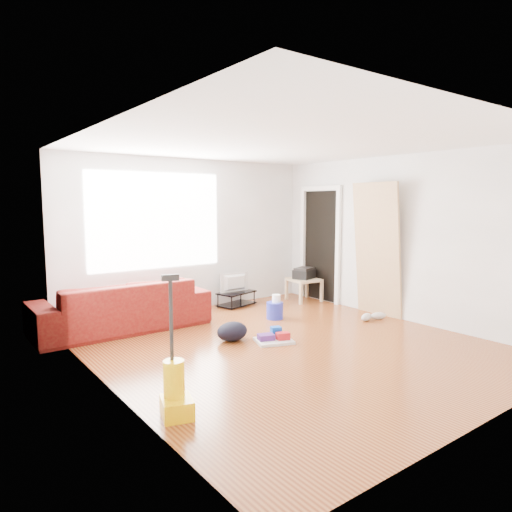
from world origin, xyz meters
TOP-DOWN VIEW (x-y plane):
  - room at (0.07, 0.15)m, footprint 4.51×5.01m
  - sofa at (-1.40, 1.95)m, footprint 2.39×0.93m
  - tv_stand at (0.73, 2.22)m, footprint 0.73×0.53m
  - tv at (0.73, 2.22)m, footprint 0.57×0.07m
  - side_table at (1.95, 1.83)m, footprint 0.56×0.56m
  - printer at (1.95, 1.83)m, footprint 0.45×0.40m
  - bucket at (0.70, 1.13)m, footprint 0.28×0.28m
  - toilet_paper at (0.73, 1.13)m, footprint 0.13×0.13m
  - cleaning_tray at (-0.04, 0.22)m, footprint 0.55×0.49m
  - backpack at (-0.45, 0.59)m, footprint 0.52×0.46m
  - sneakers at (1.85, 0.18)m, footprint 0.50×0.25m
  - vacuum at (-2.00, -0.88)m, footprint 0.32×0.35m
  - door_panel at (2.13, 0.35)m, footprint 0.26×0.84m

SIDE VIEW (x-z plane):
  - sofa at x=-1.40m, z-range -0.35..0.35m
  - bucket at x=0.70m, z-range -0.13..0.13m
  - backpack at x=-0.45m, z-range -0.12..0.12m
  - door_panel at x=2.13m, z-range -1.05..1.05m
  - cleaning_tray at x=-0.04m, z-range -0.03..0.13m
  - sneakers at x=1.85m, z-range 0.00..0.11m
  - tv_stand at x=0.73m, z-range 0.01..0.25m
  - toilet_paper at x=0.73m, z-range 0.13..0.25m
  - vacuum at x=-2.00m, z-range -0.38..0.82m
  - side_table at x=1.95m, z-range 0.14..0.55m
  - tv at x=0.73m, z-range 0.25..0.57m
  - printer at x=1.95m, z-range 0.41..0.61m
  - room at x=0.07m, z-range 0.00..2.51m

